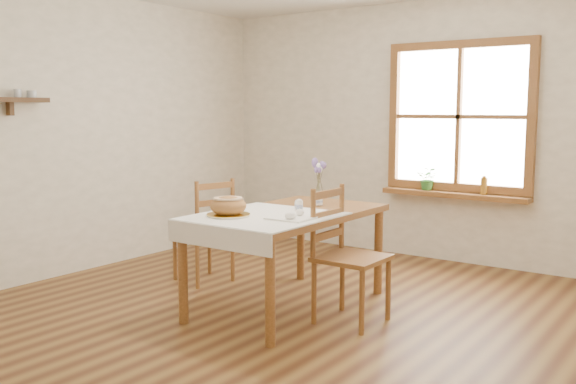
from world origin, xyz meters
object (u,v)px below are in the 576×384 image
at_px(chair_left, 203,230).
at_px(chair_right, 352,256).
at_px(bread_plate, 228,215).
at_px(flower_vase, 317,200).
at_px(dining_table, 288,223).

bearing_deg(chair_left, chair_right, 96.35).
relative_size(chair_left, bread_plate, 3.04).
height_order(bread_plate, flower_vase, flower_vase).
bearing_deg(chair_left, flower_vase, 112.75).
relative_size(dining_table, flower_vase, 17.25).
relative_size(dining_table, chair_right, 1.65).
bearing_deg(chair_right, chair_left, 82.85).
xyz_separation_m(chair_left, chair_right, (1.64, -0.21, 0.02)).
relative_size(dining_table, chair_left, 1.73).
relative_size(dining_table, bread_plate, 5.27).
distance_m(chair_right, flower_vase, 0.74).
xyz_separation_m(bread_plate, flower_vase, (0.22, 0.84, 0.03)).
bearing_deg(chair_left, dining_table, 93.35).
bearing_deg(flower_vase, chair_left, -170.90).
bearing_deg(dining_table, chair_left, 169.70).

